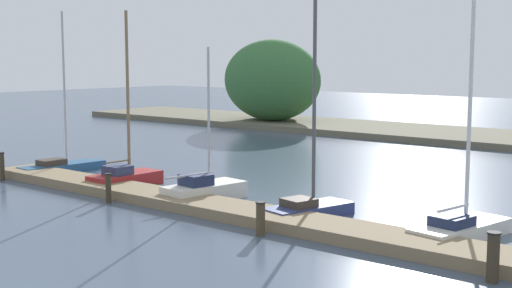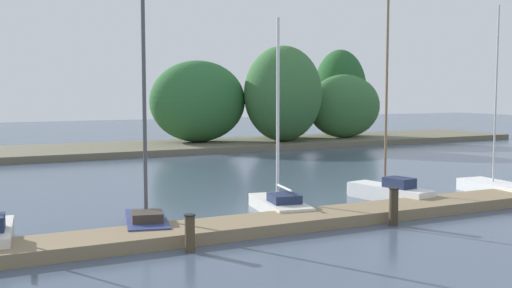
% 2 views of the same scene
% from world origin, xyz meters
% --- Properties ---
extents(dock_pier, '(29.89, 1.80, 0.35)m').
position_xyz_m(dock_pier, '(0.00, 10.67, 0.17)').
color(dock_pier, '#847051').
rests_on(dock_pier, ground).
extents(far_shore, '(74.42, 8.18, 7.51)m').
position_xyz_m(far_shore, '(5.47, 35.46, 2.84)').
color(far_shore, '#66604C').
rests_on(far_shore, ground).
extents(sailboat_3, '(1.82, 3.34, 7.60)m').
position_xyz_m(sailboat_3, '(-0.35, 12.18, 0.44)').
color(sailboat_3, navy).
rests_on(sailboat_3, ground).
extents(sailboat_4, '(1.77, 3.75, 6.57)m').
position_xyz_m(sailboat_4, '(4.47, 12.77, 0.36)').
color(sailboat_4, silver).
rests_on(sailboat_4, ground).
extents(sailboat_5, '(1.57, 3.79, 8.25)m').
position_xyz_m(sailboat_5, '(9.19, 12.85, 0.45)').
color(sailboat_5, white).
rests_on(sailboat_5, ground).
extents(sailboat_6, '(1.58, 3.61, 7.50)m').
position_xyz_m(sailboat_6, '(14.01, 12.15, 0.30)').
color(sailboat_6, white).
rests_on(sailboat_6, ground).
extents(mooring_piling_2, '(0.30, 0.30, 0.98)m').
position_xyz_m(mooring_piling_2, '(-0.04, 9.34, 0.50)').
color(mooring_piling_2, '#4C3D28').
rests_on(mooring_piling_2, ground).
extents(mooring_piling_3, '(0.32, 0.32, 1.17)m').
position_xyz_m(mooring_piling_3, '(6.66, 9.44, 0.59)').
color(mooring_piling_3, '#3D3323').
rests_on(mooring_piling_3, ground).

